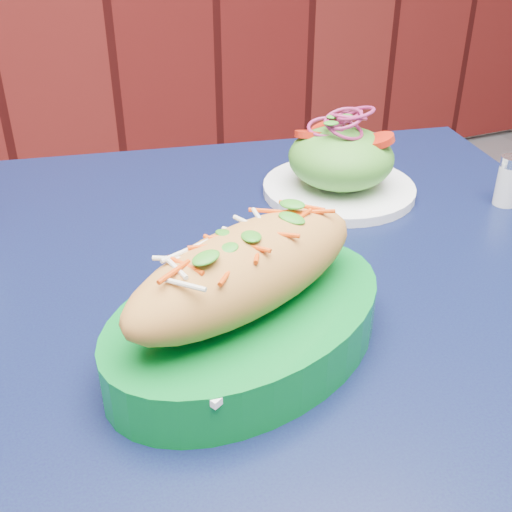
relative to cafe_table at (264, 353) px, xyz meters
name	(u,v)px	position (x,y,z in m)	size (l,w,h in m)	color
cafe_table	(264,353)	(0.00, 0.00, 0.00)	(0.94, 0.94, 0.75)	black
banh_mi_basket	(247,303)	(-0.06, -0.09, 0.14)	(0.32, 0.26, 0.12)	#046F23
salad_plate	(340,164)	(0.18, 0.16, 0.13)	(0.20, 0.20, 0.11)	white
salt_shaker	(508,181)	(0.35, 0.05, 0.12)	(0.03, 0.03, 0.06)	white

